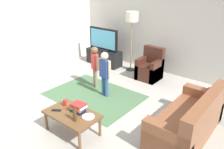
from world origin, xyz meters
The scene contains 17 objects.
ground centered at (0.00, 0.00, 0.00)m, with size 7.80×7.80×0.00m, color #B2ADA3.
wall_back centered at (0.00, 3.00, 1.35)m, with size 6.00×0.12×2.70m, color silver.
wall_left centered at (-3.00, 0.00, 1.35)m, with size 0.12×6.00×2.70m, color silver.
area_rug centered at (-0.48, 0.49, 0.00)m, with size 2.20×1.60×0.01m, color #4C724C.
tv_stand centered at (-1.73, 2.30, 0.24)m, with size 1.20×0.44×0.50m.
tv centered at (-1.73, 2.28, 0.85)m, with size 1.10×0.28×0.71m.
couch centered at (1.93, 0.47, 0.29)m, with size 0.80×1.80×0.86m.
armchair centered at (0.04, 2.26, 0.30)m, with size 0.60×0.60×0.90m.
floor_lamp centered at (-0.76, 2.45, 1.54)m, with size 0.36×0.36×1.78m.
child_near_tv centered at (-0.78, 0.87, 0.66)m, with size 0.33×0.22×1.10m.
child_center centered at (-0.26, 0.66, 0.67)m, with size 0.37×0.18×1.11m.
coffee_table centered at (0.22, -0.82, 0.37)m, with size 1.00×0.60×0.42m.
book_stack centered at (0.27, -0.70, 0.51)m, with size 0.29×0.23×0.17m.
bottle centered at (0.44, -0.94, 0.55)m, with size 0.06×0.06×0.30m.
tv_remote centered at (-0.06, -0.94, 0.43)m, with size 0.17×0.05×0.02m, color black.
soda_can centered at (-0.08, -0.72, 0.48)m, with size 0.07×0.07×0.12m, color red.
plate centered at (0.54, -0.72, 0.43)m, with size 0.22×0.22×0.02m.
Camera 1 is at (3.00, -3.08, 2.67)m, focal length 36.68 mm.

